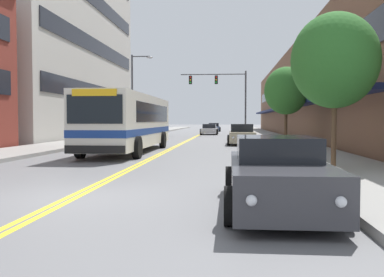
{
  "coord_description": "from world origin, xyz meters",
  "views": [
    {
      "loc": [
        3.44,
        -9.03,
        1.7
      ],
      "look_at": [
        0.39,
        25.94,
        0.19
      ],
      "focal_mm": 40.0,
      "sensor_mm": 36.0,
      "label": 1
    }
  ],
  "objects": [
    {
      "name": "street_tree_right_near",
      "position": [
        6.83,
        5.22,
        3.62
      ],
      "size": [
        2.81,
        2.81,
        5.0
      ],
      "color": "brown",
      "rests_on": "sidewalk_right"
    },
    {
      "name": "centre_line",
      "position": [
        0.0,
        37.0,
        0.0
      ],
      "size": [
        0.34,
        106.0,
        0.01
      ],
      "color": "yellow",
      "rests_on": "ground_plane"
    },
    {
      "name": "city_bus",
      "position": [
        -1.89,
        13.59,
        1.69
      ],
      "size": [
        2.87,
        11.97,
        2.98
      ],
      "color": "silver",
      "rests_on": "ground_plane"
    },
    {
      "name": "street_lamp_left_near",
      "position": [
        -5.07,
        6.36,
        4.59
      ],
      "size": [
        1.82,
        0.28,
        7.8
      ],
      "color": "#47474C",
      "rests_on": "ground_plane"
    },
    {
      "name": "office_tower_left",
      "position": [
        -15.27,
        31.65,
        13.05
      ],
      "size": [
        12.08,
        27.76,
        26.11
      ],
      "color": "#BCB7AD",
      "rests_on": "ground_plane"
    },
    {
      "name": "traffic_signal_mast",
      "position": [
        2.83,
        37.89,
        5.05
      ],
      "size": [
        7.18,
        0.38,
        7.05
      ],
      "color": "#47474C",
      "rests_on": "ground_plane"
    },
    {
      "name": "car_dark_grey_parked_right_foreground",
      "position": [
        4.35,
        -0.7,
        0.65
      ],
      "size": [
        1.99,
        4.85,
        1.38
      ],
      "color": "#38383D",
      "rests_on": "ground_plane"
    },
    {
      "name": "street_lamp_left_far",
      "position": [
        -5.04,
        29.02,
        4.48
      ],
      "size": [
        1.97,
        0.28,
        7.57
      ],
      "color": "#47474C",
      "rests_on": "ground_plane"
    },
    {
      "name": "car_white_parked_left_far",
      "position": [
        -4.32,
        31.7,
        0.6
      ],
      "size": [
        1.99,
        4.51,
        1.25
      ],
      "color": "white",
      "rests_on": "ground_plane"
    },
    {
      "name": "ground_plane",
      "position": [
        0.0,
        37.0,
        0.0
      ],
      "size": [
        240.0,
        240.0,
        0.0
      ],
      "primitive_type": "plane",
      "color": "slate"
    },
    {
      "name": "car_silver_moving_lead",
      "position": [
        1.1,
        41.46,
        0.59
      ],
      "size": [
        2.03,
        4.82,
        1.24
      ],
      "color": "#B7B7BC",
      "rests_on": "ground_plane"
    },
    {
      "name": "car_beige_parked_right_mid",
      "position": [
        4.31,
        20.79,
        0.66
      ],
      "size": [
        2.01,
        4.3,
        1.43
      ],
      "color": "#BCAD89",
      "rests_on": "ground_plane"
    },
    {
      "name": "street_tree_right_mid",
      "position": [
        7.04,
        18.7,
        3.57
      ],
      "size": [
        2.76,
        2.76,
        4.92
      ],
      "color": "brown",
      "rests_on": "sidewalk_right"
    },
    {
      "name": "sidewalk_right",
      "position": [
        7.26,
        37.0,
        0.09
      ],
      "size": [
        3.53,
        106.0,
        0.18
      ],
      "color": "gray",
      "rests_on": "ground_plane"
    },
    {
      "name": "car_charcoal_parked_left_mid",
      "position": [
        -4.4,
        24.41,
        0.59
      ],
      "size": [
        1.98,
        4.84,
        1.25
      ],
      "color": "#232328",
      "rests_on": "ground_plane"
    },
    {
      "name": "storefront_row_right",
      "position": [
        13.26,
        37.0,
        4.35
      ],
      "size": [
        9.1,
        68.0,
        8.71
      ],
      "color": "brown",
      "rests_on": "ground_plane"
    },
    {
      "name": "sidewalk_left",
      "position": [
        -7.26,
        37.0,
        0.09
      ],
      "size": [
        3.53,
        106.0,
        0.18
      ],
      "color": "gray",
      "rests_on": "ground_plane"
    },
    {
      "name": "car_slate_blue_moving_second",
      "position": [
        1.15,
        55.36,
        0.59
      ],
      "size": [
        1.96,
        4.14,
        1.27
      ],
      "color": "#475675",
      "rests_on": "ground_plane"
    }
  ]
}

